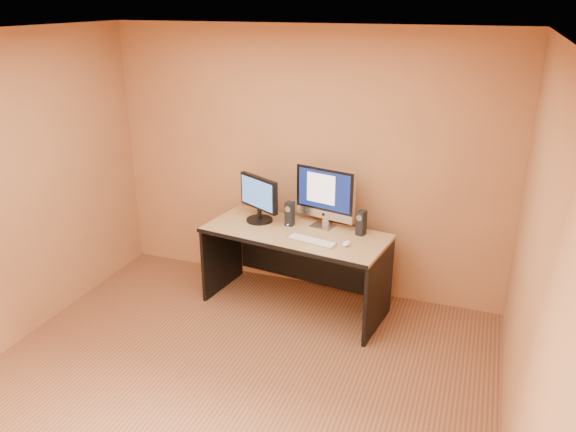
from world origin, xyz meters
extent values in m
plane|color=brown|center=(0.00, 0.00, 0.00)|extent=(4.00, 4.00, 0.00)
plane|color=white|center=(0.00, 0.00, 2.60)|extent=(4.00, 4.00, 0.00)
cube|color=#BDBCC1|center=(0.30, 1.32, 0.80)|extent=(0.47, 0.21, 0.02)
ellipsoid|color=white|center=(0.61, 1.35, 0.81)|extent=(0.07, 0.11, 0.04)
cylinder|color=black|center=(0.35, 1.73, 0.79)|extent=(0.02, 0.23, 0.01)
cylinder|color=black|center=(0.26, 1.81, 0.79)|extent=(0.14, 0.15, 0.01)
camera|label=1|loc=(1.66, -3.04, 2.81)|focal=35.00mm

